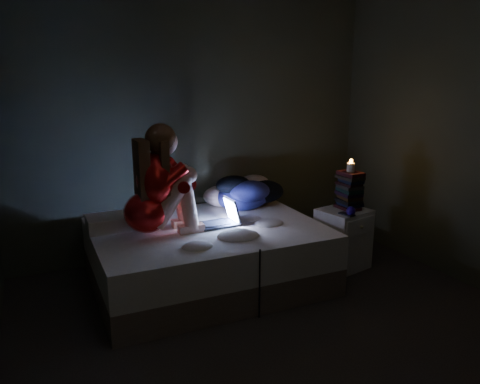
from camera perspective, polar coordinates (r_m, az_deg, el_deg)
floor at (r=3.33m, az=6.67°, el=-17.68°), size 3.60×3.80×0.02m
wall_back at (r=4.59m, az=-5.34°, el=8.53°), size 3.60×0.02×2.60m
bed at (r=4.02m, az=-3.96°, el=-7.62°), size 1.85×1.39×0.51m
pillow at (r=3.98m, az=-15.22°, el=-3.55°), size 0.40×0.28×0.12m
woman at (r=3.68m, az=-11.43°, el=1.33°), size 0.55×0.36×0.87m
laptop at (r=3.92m, az=-2.84°, el=-2.44°), size 0.34×0.25×0.23m
clothes_pile at (r=4.44m, az=0.27°, el=0.18°), size 0.64×0.57×0.33m
nightstand at (r=4.43m, az=12.34°, el=-5.53°), size 0.48×0.45×0.55m
book_stack at (r=4.36m, az=13.09°, el=0.06°), size 0.19×0.25×0.32m
candle at (r=4.32m, az=13.23°, el=2.62°), size 0.07×0.07×0.08m
phone at (r=4.19m, az=12.29°, el=-2.62°), size 0.07×0.14×0.01m
blue_orb at (r=4.17m, az=12.73°, el=-2.27°), size 0.08×0.08×0.08m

